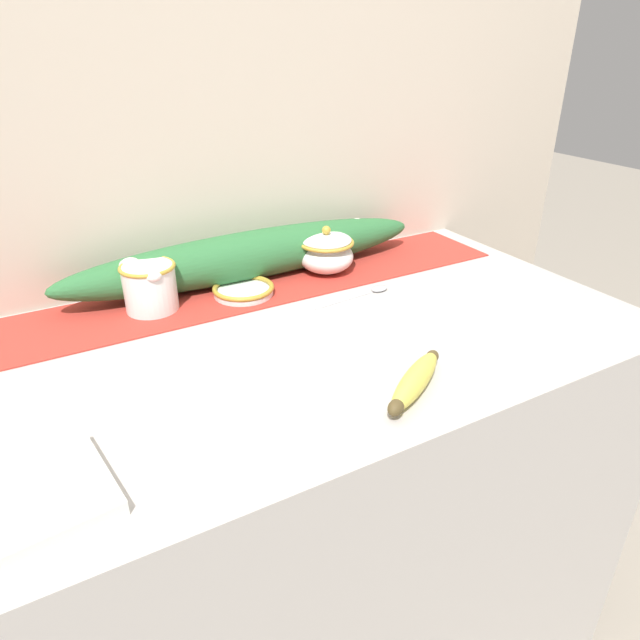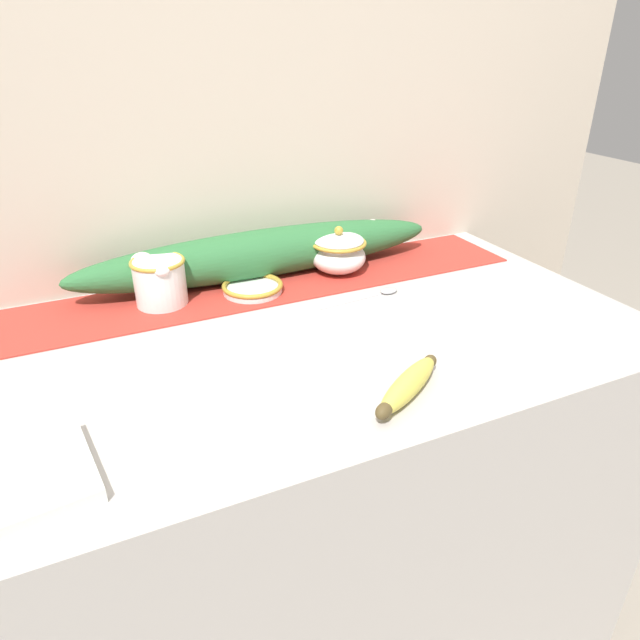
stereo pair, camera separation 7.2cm
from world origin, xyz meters
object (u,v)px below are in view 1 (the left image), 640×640
Objects in this scene: cream_pitcher at (150,285)px; banana at (415,381)px; spoon at (374,290)px; small_dish at (243,290)px; napkin_stack at (37,498)px; sugar_bowl at (326,252)px.

cream_pitcher is 0.72× the size of banana.
banana is 0.93× the size of spoon.
cream_pitcher reaches higher than small_dish.
cream_pitcher is at bearing 60.48° from napkin_stack.
sugar_bowl is 0.68× the size of spoon.
small_dish is at bearing 44.19° from napkin_stack.
banana is (0.27, -0.48, -0.04)m from cream_pitcher.
napkin_stack is (-0.53, 0.03, -0.01)m from banana.
sugar_bowl is at bearing 98.24° from spoon.
banana is 1.08× the size of napkin_stack.
banana is at bearing -78.92° from small_dish.
small_dish reaches higher than napkin_stack.
small_dish is 0.80× the size of napkin_stack.
banana reaches higher than small_dish.
sugar_bowl reaches higher than banana.
cream_pitcher is 0.19m from small_dish.
small_dish is (0.18, -0.03, -0.04)m from cream_pitcher.
banana is at bearing -3.31° from napkin_stack.
cream_pitcher reaches higher than banana.
sugar_bowl is 0.79× the size of napkin_stack.
banana is (0.09, -0.46, 0.01)m from small_dish.
small_dish is at bearing 101.08° from banana.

